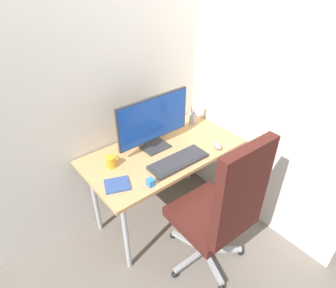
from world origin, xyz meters
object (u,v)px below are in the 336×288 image
object	(u,v)px
notebook	(117,185)
desk_clamp_accessory	(151,182)
monitor	(154,121)
pen_holder	(193,118)
coffee_mug	(111,162)
keyboard	(179,161)
mouse	(218,146)
office_chair	(222,209)

from	to	relation	value
notebook	desk_clamp_accessory	size ratio (longest dim) A/B	3.17
monitor	notebook	world-z (taller)	monitor
pen_holder	coffee_mug	world-z (taller)	pen_holder
monitor	coffee_mug	bearing A→B (deg)	-178.69
notebook	keyboard	bearing A→B (deg)	14.18
monitor	pen_holder	xyz separation A→B (m)	(0.52, 0.10, -0.19)
keyboard	desk_clamp_accessory	world-z (taller)	desk_clamp_accessory
pen_holder	coffee_mug	bearing A→B (deg)	-173.51
mouse	notebook	world-z (taller)	mouse
coffee_mug	monitor	bearing A→B (deg)	1.31
coffee_mug	mouse	bearing A→B (deg)	-22.36
office_chair	coffee_mug	bearing A→B (deg)	118.21
monitor	office_chair	bearing A→B (deg)	-90.35
coffee_mug	desk_clamp_accessory	distance (m)	0.36
monitor	mouse	xyz separation A→B (m)	(0.39, -0.34, -0.23)
monitor	mouse	world-z (taller)	monitor
office_chair	mouse	world-z (taller)	office_chair
monitor	keyboard	distance (m)	0.37
keyboard	pen_holder	bearing A→B (deg)	37.00
monitor	keyboard	world-z (taller)	monitor
keyboard	mouse	xyz separation A→B (m)	(0.38, -0.05, 0.00)
coffee_mug	keyboard	bearing A→B (deg)	-33.76
keyboard	notebook	size ratio (longest dim) A/B	2.84
office_chair	mouse	bearing A→B (deg)	46.62
notebook	coffee_mug	distance (m)	0.22
keyboard	office_chair	bearing A→B (deg)	-91.87
coffee_mug	office_chair	bearing A→B (deg)	-61.79
office_chair	desk_clamp_accessory	bearing A→B (deg)	126.96
mouse	coffee_mug	size ratio (longest dim) A/B	0.96
office_chair	pen_holder	distance (m)	1.01
pen_holder	notebook	distance (m)	1.04
keyboard	coffee_mug	distance (m)	0.50
office_chair	monitor	xyz separation A→B (m)	(0.00, 0.75, 0.35)
mouse	pen_holder	bearing A→B (deg)	92.44
monitor	notebook	distance (m)	0.58
mouse	keyboard	bearing A→B (deg)	-168.52
mouse	coffee_mug	distance (m)	0.86
monitor	pen_holder	world-z (taller)	monitor
office_chair	desk_clamp_accessory	size ratio (longest dim) A/B	22.95
pen_holder	coffee_mug	size ratio (longest dim) A/B	1.67
mouse	office_chair	bearing A→B (deg)	-114.47
pen_holder	notebook	xyz separation A→B (m)	(-1.00, -0.31, -0.04)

